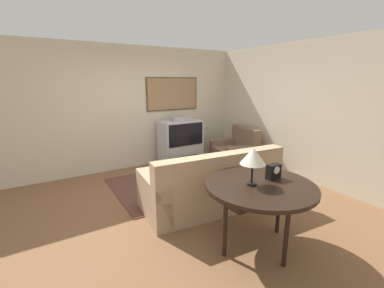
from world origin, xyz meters
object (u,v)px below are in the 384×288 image
at_px(tv, 181,142).
at_px(mantel_clock, 273,172).
at_px(couch, 211,187).
at_px(table_lamp, 253,157).
at_px(console_table, 260,189).
at_px(armchair, 235,153).
at_px(coffee_table, 183,163).

bearing_deg(tv, mantel_clock, -98.97).
height_order(couch, table_lamp, table_lamp).
bearing_deg(couch, tv, -101.53).
height_order(couch, console_table, couch).
bearing_deg(mantel_clock, tv, 81.03).
bearing_deg(console_table, armchair, 54.11).
distance_m(tv, table_lamp, 3.39).
height_order(couch, mantel_clock, mantel_clock).
distance_m(tv, couch, 2.23).
xyz_separation_m(couch, armchair, (1.71, 1.41, -0.04)).
relative_size(console_table, mantel_clock, 7.02).
bearing_deg(couch, armchair, -135.58).
relative_size(couch, table_lamp, 5.02).
xyz_separation_m(coffee_table, mantel_clock, (-0.04, -2.26, 0.53)).
xyz_separation_m(couch, coffee_table, (0.16, 1.17, 0.04)).
bearing_deg(tv, table_lamp, -104.95).
xyz_separation_m(tv, armchair, (1.08, -0.72, -0.25)).
height_order(tv, console_table, tv).
height_order(coffee_table, console_table, console_table).
xyz_separation_m(couch, table_lamp, (-0.23, -1.09, 0.81)).
relative_size(table_lamp, mantel_clock, 2.40).
bearing_deg(console_table, coffee_table, 82.93).
height_order(tv, couch, tv).
bearing_deg(table_lamp, console_table, -19.76).
bearing_deg(mantel_clock, console_table, -171.58).
bearing_deg(table_lamp, couch, 78.20).
relative_size(tv, armchair, 1.07).
bearing_deg(console_table, mantel_clock, 8.42).
bearing_deg(armchair, coffee_table, -72.19).
xyz_separation_m(armchair, coffee_table, (-1.55, -0.24, 0.08)).
xyz_separation_m(armchair, mantel_clock, (-1.59, -2.50, 0.61)).
relative_size(tv, mantel_clock, 6.33).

